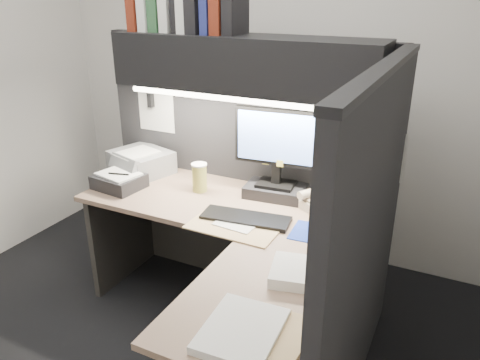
{
  "coord_description": "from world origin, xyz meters",
  "views": [
    {
      "loc": [
        1.27,
        -1.63,
        1.89
      ],
      "look_at": [
        0.22,
        0.51,
        0.91
      ],
      "focal_mm": 35.0,
      "sensor_mm": 36.0,
      "label": 1
    }
  ],
  "objects_px": {
    "desk": "(232,313)",
    "coffee_cup": "(200,178)",
    "monitor": "(276,163)",
    "telephone": "(323,202)",
    "notebook_stack": "(119,181)",
    "printer": "(141,162)",
    "keyboard": "(246,218)",
    "overhead_shelf": "(244,63)"
  },
  "relations": [
    {
      "from": "desk",
      "to": "coffee_cup",
      "type": "bearing_deg",
      "value": 130.52
    },
    {
      "from": "coffee_cup",
      "to": "monitor",
      "type": "bearing_deg",
      "value": 15.56
    },
    {
      "from": "coffee_cup",
      "to": "telephone",
      "type": "bearing_deg",
      "value": 6.38
    },
    {
      "from": "monitor",
      "to": "notebook_stack",
      "type": "distance_m",
      "value": 0.99
    },
    {
      "from": "printer",
      "to": "notebook_stack",
      "type": "height_order",
      "value": "printer"
    },
    {
      "from": "monitor",
      "to": "printer",
      "type": "bearing_deg",
      "value": 176.17
    },
    {
      "from": "desk",
      "to": "coffee_cup",
      "type": "relative_size",
      "value": 10.15
    },
    {
      "from": "monitor",
      "to": "coffee_cup",
      "type": "height_order",
      "value": "monitor"
    },
    {
      "from": "monitor",
      "to": "keyboard",
      "type": "distance_m",
      "value": 0.41
    },
    {
      "from": "desk",
      "to": "printer",
      "type": "distance_m",
      "value": 1.33
    },
    {
      "from": "printer",
      "to": "desk",
      "type": "bearing_deg",
      "value": -17.54
    },
    {
      "from": "desk",
      "to": "monitor",
      "type": "xyz_separation_m",
      "value": [
        -0.09,
        0.76,
        0.5
      ]
    },
    {
      "from": "keyboard",
      "to": "printer",
      "type": "relative_size",
      "value": 1.29
    },
    {
      "from": "monitor",
      "to": "notebook_stack",
      "type": "height_order",
      "value": "monitor"
    },
    {
      "from": "monitor",
      "to": "telephone",
      "type": "height_order",
      "value": "monitor"
    },
    {
      "from": "monitor",
      "to": "printer",
      "type": "distance_m",
      "value": 0.97
    },
    {
      "from": "printer",
      "to": "overhead_shelf",
      "type": "bearing_deg",
      "value": 18.93
    },
    {
      "from": "keyboard",
      "to": "printer",
      "type": "distance_m",
      "value": 0.99
    },
    {
      "from": "monitor",
      "to": "notebook_stack",
      "type": "bearing_deg",
      "value": -167.36
    },
    {
      "from": "desk",
      "to": "monitor",
      "type": "bearing_deg",
      "value": 96.84
    },
    {
      "from": "desk",
      "to": "printer",
      "type": "relative_size",
      "value": 4.6
    },
    {
      "from": "telephone",
      "to": "printer",
      "type": "xyz_separation_m",
      "value": [
        -1.27,
        0.01,
        0.03
      ]
    },
    {
      "from": "desk",
      "to": "coffee_cup",
      "type": "distance_m",
      "value": 0.91
    },
    {
      "from": "overhead_shelf",
      "to": "printer",
      "type": "height_order",
      "value": "overhead_shelf"
    },
    {
      "from": "overhead_shelf",
      "to": "monitor",
      "type": "relative_size",
      "value": 2.89
    },
    {
      "from": "monitor",
      "to": "notebook_stack",
      "type": "relative_size",
      "value": 1.89
    },
    {
      "from": "overhead_shelf",
      "to": "telephone",
      "type": "bearing_deg",
      "value": -3.85
    },
    {
      "from": "telephone",
      "to": "notebook_stack",
      "type": "distance_m",
      "value": 1.26
    },
    {
      "from": "monitor",
      "to": "coffee_cup",
      "type": "relative_size",
      "value": 3.2
    },
    {
      "from": "monitor",
      "to": "printer",
      "type": "xyz_separation_m",
      "value": [
        -0.96,
        -0.03,
        -0.14
      ]
    },
    {
      "from": "overhead_shelf",
      "to": "printer",
      "type": "xyz_separation_m",
      "value": [
        -0.75,
        -0.02,
        -0.7
      ]
    },
    {
      "from": "coffee_cup",
      "to": "overhead_shelf",
      "type": "bearing_deg",
      "value": 26.42
    },
    {
      "from": "overhead_shelf",
      "to": "desk",
      "type": "bearing_deg",
      "value": -68.21
    },
    {
      "from": "printer",
      "to": "telephone",
      "type": "bearing_deg",
      "value": 16.65
    },
    {
      "from": "monitor",
      "to": "overhead_shelf",
      "type": "bearing_deg",
      "value": 176.06
    },
    {
      "from": "desk",
      "to": "telephone",
      "type": "xyz_separation_m",
      "value": [
        0.22,
        0.72,
        0.33
      ]
    },
    {
      "from": "desk",
      "to": "printer",
      "type": "xyz_separation_m",
      "value": [
        -1.05,
        0.73,
        0.36
      ]
    },
    {
      "from": "monitor",
      "to": "telephone",
      "type": "relative_size",
      "value": 2.45
    },
    {
      "from": "monitor",
      "to": "keyboard",
      "type": "bearing_deg",
      "value": -99.94
    },
    {
      "from": "desk",
      "to": "notebook_stack",
      "type": "bearing_deg",
      "value": 155.94
    },
    {
      "from": "overhead_shelf",
      "to": "monitor",
      "type": "distance_m",
      "value": 0.6
    },
    {
      "from": "desk",
      "to": "keyboard",
      "type": "distance_m",
      "value": 0.51
    }
  ]
}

